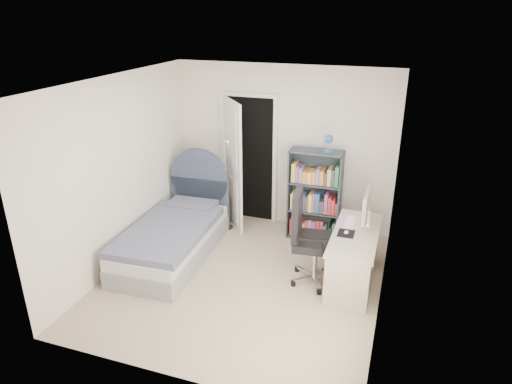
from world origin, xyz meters
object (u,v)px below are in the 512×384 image
(bookcase, at_px, (315,200))
(office_chair, at_px, (308,233))
(bed, at_px, (175,235))
(floor_lamp, at_px, (227,194))
(nightstand, at_px, (217,195))
(desk, at_px, (354,254))

(bookcase, distance_m, office_chair, 1.20)
(bed, height_order, office_chair, bed)
(bed, xyz_separation_m, office_chair, (1.91, -0.07, 0.38))
(floor_lamp, bearing_deg, nightstand, 133.05)
(nightstand, distance_m, desk, 2.63)
(bed, distance_m, desk, 2.47)
(nightstand, height_order, office_chair, office_chair)
(bookcase, relative_size, office_chair, 1.34)
(nightstand, relative_size, bookcase, 0.38)
(bookcase, distance_m, desk, 1.25)
(nightstand, xyz_separation_m, bookcase, (1.65, -0.16, 0.20))
(floor_lamp, height_order, desk, floor_lamp)
(nightstand, bearing_deg, bookcase, -5.57)
(desk, height_order, office_chair, office_chair)
(bookcase, height_order, desk, bookcase)
(floor_lamp, height_order, office_chair, floor_lamp)
(floor_lamp, bearing_deg, bookcase, 7.53)
(nightstand, distance_m, bookcase, 1.67)
(nightstand, height_order, desk, desk)
(desk, distance_m, office_chair, 0.66)
(floor_lamp, distance_m, bookcase, 1.35)
(bookcase, xyz_separation_m, office_chair, (0.17, -1.18, 0.05))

